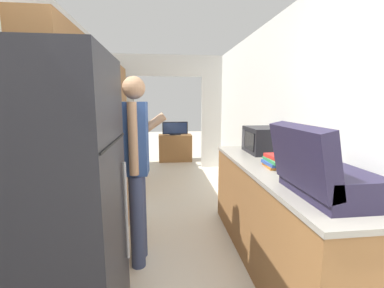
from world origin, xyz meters
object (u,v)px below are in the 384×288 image
person (137,166)px  book_stack (279,161)px  suitcase (320,173)px  tv_cabinet (175,148)px  refrigerator (52,209)px  range_oven (110,180)px  television (175,129)px  microwave (262,140)px

person → book_stack: bearing=-94.4°
suitcase → tv_cabinet: size_ratio=0.75×
refrigerator → range_oven: bearing=91.9°
book_stack → person: bearing=172.9°
refrigerator → tv_cabinet: size_ratio=2.16×
tv_cabinet → suitcase: bearing=-82.7°
book_stack → television: (-0.72, 4.27, -0.15)m
refrigerator → suitcase: 1.64m
person → television: 4.15m
refrigerator → tv_cabinet: (0.98, 4.95, -0.56)m
range_oven → book_stack: 2.26m
tv_cabinet → person: bearing=-97.7°
range_oven → suitcase: 2.70m
range_oven → person: bearing=-67.1°
microwave → television: bearing=102.9°
suitcase → book_stack: (0.08, 0.71, -0.09)m
refrigerator → microwave: refrigerator is taller
refrigerator → microwave: 2.23m
suitcase → microwave: 1.39m
refrigerator → person: refrigerator is taller
microwave → television: size_ratio=0.77×
suitcase → microwave: bearing=82.6°
book_stack → tv_cabinet: (-0.72, 4.31, -0.65)m
person → tv_cabinet: person is taller
range_oven → person: (0.48, -1.15, 0.47)m
person → suitcase: bearing=-123.0°
person → television: bearing=-5.1°
television → tv_cabinet: bearing=90.0°
person → tv_cabinet: (0.56, 4.15, -0.60)m
microwave → book_stack: bearing=-98.7°
refrigerator → book_stack: size_ratio=6.06×
microwave → range_oven: bearing=161.1°
refrigerator → microwave: bearing=35.8°
person → suitcase: size_ratio=2.78×
refrigerator → person: size_ratio=1.03×
microwave → suitcase: bearing=-97.4°
range_oven → refrigerator: bearing=-88.1°
range_oven → book_stack: bearing=-36.5°
range_oven → suitcase: size_ratio=1.71×
person → range_oven: bearing=25.6°
microwave → book_stack: (-0.10, -0.67, -0.09)m
range_oven → television: range_oven is taller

